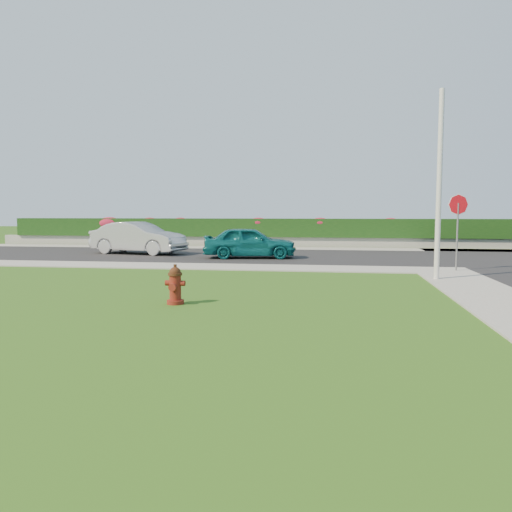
% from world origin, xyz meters
% --- Properties ---
extents(ground, '(120.00, 120.00, 0.00)m').
position_xyz_m(ground, '(0.00, 0.00, 0.00)').
color(ground, black).
rests_on(ground, ground).
extents(street_far, '(26.00, 8.00, 0.04)m').
position_xyz_m(street_far, '(-5.00, 14.00, 0.02)').
color(street_far, black).
rests_on(street_far, ground).
extents(sidewalk_far, '(24.00, 2.00, 0.04)m').
position_xyz_m(sidewalk_far, '(-6.00, 9.00, 0.02)').
color(sidewalk_far, gray).
rests_on(sidewalk_far, ground).
extents(curb_corner, '(2.00, 2.00, 0.04)m').
position_xyz_m(curb_corner, '(7.00, 9.00, 0.02)').
color(curb_corner, gray).
rests_on(curb_corner, ground).
extents(sidewalk_beyond, '(34.00, 2.00, 0.04)m').
position_xyz_m(sidewalk_beyond, '(-1.00, 19.00, 0.02)').
color(sidewalk_beyond, gray).
rests_on(sidewalk_beyond, ground).
extents(retaining_wall, '(34.00, 0.40, 0.60)m').
position_xyz_m(retaining_wall, '(-1.00, 20.50, 0.30)').
color(retaining_wall, gray).
rests_on(retaining_wall, ground).
extents(hedge, '(32.00, 0.90, 1.10)m').
position_xyz_m(hedge, '(-1.00, 20.60, 1.15)').
color(hedge, black).
rests_on(hedge, retaining_wall).
extents(fire_hydrant, '(0.46, 0.43, 0.90)m').
position_xyz_m(fire_hydrant, '(-0.34, 1.44, 0.43)').
color(fire_hydrant, '#52100C').
rests_on(fire_hydrant, ground).
extents(sedan_teal, '(4.32, 2.24, 1.40)m').
position_xyz_m(sedan_teal, '(-0.50, 12.63, 0.74)').
color(sedan_teal, '#0C595E').
rests_on(sedan_teal, street_far).
extents(sedan_silver, '(4.99, 2.65, 1.56)m').
position_xyz_m(sedan_silver, '(-6.30, 14.02, 0.82)').
color(sedan_silver, '#A9ACB1').
rests_on(sedan_silver, street_far).
extents(utility_pole, '(0.16, 0.16, 5.75)m').
position_xyz_m(utility_pole, '(6.33, 6.56, 2.87)').
color(utility_pole, silver).
rests_on(utility_pole, ground).
extents(stop_sign, '(0.72, 0.21, 2.71)m').
position_xyz_m(stop_sign, '(7.46, 8.96, 2.03)').
color(stop_sign, slate).
rests_on(stop_sign, ground).
extents(flower_clump_a, '(1.51, 0.97, 0.75)m').
position_xyz_m(flower_clump_a, '(-10.83, 20.50, 1.40)').
color(flower_clump_a, '#BA1F3A').
rests_on(flower_clump_a, hedge).
extents(flower_clump_b, '(1.05, 0.68, 0.53)m').
position_xyz_m(flower_clump_b, '(-8.16, 20.50, 1.49)').
color(flower_clump_b, '#BA1F3A').
rests_on(flower_clump_b, hedge).
extents(flower_clump_c, '(1.07, 0.69, 0.53)m').
position_xyz_m(flower_clump_c, '(-6.18, 20.50, 1.49)').
color(flower_clump_c, '#BA1F3A').
rests_on(flower_clump_c, hedge).
extents(flower_clump_d, '(1.15, 0.74, 0.58)m').
position_xyz_m(flower_clump_d, '(-1.29, 20.50, 1.47)').
color(flower_clump_d, '#BA1F3A').
rests_on(flower_clump_d, hedge).
extents(flower_clump_e, '(1.15, 0.74, 0.57)m').
position_xyz_m(flower_clump_e, '(2.40, 20.50, 1.47)').
color(flower_clump_e, '#BA1F3A').
rests_on(flower_clump_e, hedge).
extents(flower_clump_f, '(1.02, 0.65, 0.51)m').
position_xyz_m(flower_clump_f, '(6.47, 20.50, 1.50)').
color(flower_clump_f, '#BA1F3A').
rests_on(flower_clump_f, hedge).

